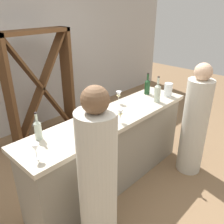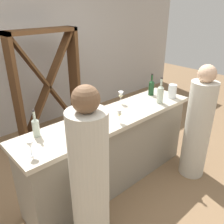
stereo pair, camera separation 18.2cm
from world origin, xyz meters
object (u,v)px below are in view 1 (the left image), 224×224
wine_glass_near_center (35,148)px  wine_glass_near_right (119,95)px  wine_bottle_leftmost_clear_pale (38,129)px  person_left_guest (98,185)px  water_pitcher (168,90)px  wine_glass_near_left (120,114)px  person_center_guest (195,124)px  wine_rack (41,87)px  wine_bottle_second_left_clear_pale (157,92)px  wine_bottle_center_olive_green (147,86)px

wine_glass_near_center → wine_glass_near_right: bearing=12.6°
wine_bottle_leftmost_clear_pale → person_left_guest: 0.78m
water_pitcher → person_left_guest: (-1.76, -0.42, -0.28)m
wine_bottle_leftmost_clear_pale → wine_glass_near_right: wine_bottle_leftmost_clear_pale is taller
wine_glass_near_right → water_pitcher: 0.74m
wine_glass_near_left → wine_glass_near_right: bearing=43.8°
person_left_guest → person_center_guest: bearing=-96.7°
wine_rack → wine_glass_near_left: size_ratio=11.56×
water_pitcher → wine_rack: bearing=117.6°
person_center_guest → wine_bottle_leftmost_clear_pale: bearing=86.0°
wine_bottle_second_left_clear_pale → wine_glass_near_center: bearing=179.3°
wine_bottle_second_left_clear_pale → wine_bottle_center_olive_green: (0.15, 0.26, -0.01)m
wine_rack → wine_glass_near_right: wine_rack is taller
wine_rack → person_left_guest: (-0.83, -2.20, -0.13)m
wine_rack → wine_bottle_second_left_clear_pale: (0.65, -1.78, 0.19)m
wine_bottle_leftmost_clear_pale → person_left_guest: (0.09, -0.71, -0.30)m
wine_bottle_second_left_clear_pale → person_center_guest: size_ratio=0.23×
wine_bottle_second_left_clear_pale → wine_glass_near_left: size_ratio=2.20×
water_pitcher → person_left_guest: 1.83m
wine_bottle_second_left_clear_pale → wine_glass_near_right: bearing=139.8°
wine_bottle_second_left_clear_pale → person_left_guest: 1.57m
wine_glass_near_center → person_left_guest: 0.60m
wine_glass_near_center → water_pitcher: bearing=-0.5°
wine_rack → wine_glass_near_right: 1.49m
person_left_guest → water_pitcher: bearing=-81.4°
wine_bottle_leftmost_clear_pale → wine_bottle_second_left_clear_pale: (1.57, -0.29, 0.02)m
wine_bottle_center_olive_green → wine_glass_near_left: size_ratio=1.97×
wine_bottle_second_left_clear_pale → wine_glass_near_center: size_ratio=2.29×
wine_glass_near_center → person_center_guest: (1.97, -0.49, -0.36)m
wine_rack → wine_bottle_second_left_clear_pale: wine_rack is taller
wine_rack → wine_bottle_leftmost_clear_pale: 1.76m
wine_bottle_leftmost_clear_pale → person_center_guest: 1.98m
wine_rack → wine_glass_near_center: (-1.11, -1.76, 0.17)m
wine_glass_near_right → person_center_guest: size_ratio=0.11×
person_center_guest → person_left_guest: bearing=107.3°
wine_glass_near_right → wine_rack: bearing=100.2°
wine_glass_near_left → person_left_guest: (-0.71, -0.38, -0.29)m
water_pitcher → person_center_guest: bearing=-97.5°
wine_glass_near_right → wine_glass_near_left: bearing=-136.2°
wine_bottle_leftmost_clear_pale → wine_bottle_second_left_clear_pale: bearing=-10.5°
person_center_guest → wine_glass_near_center: bearing=95.0°
wine_bottle_second_left_clear_pale → water_pitcher: bearing=0.8°
wine_rack → wine_glass_near_center: wine_rack is taller
wine_glass_near_left → water_pitcher: bearing=2.4°
person_left_guest → person_center_guest: 1.69m
wine_rack → wine_glass_near_center: 2.09m
wine_glass_near_left → wine_bottle_leftmost_clear_pale: bearing=157.6°
wine_glass_near_left → wine_glass_near_right: (0.38, 0.37, 0.01)m
wine_bottle_second_left_clear_pale → wine_glass_near_left: 0.77m
wine_glass_near_center → water_pitcher: 2.04m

